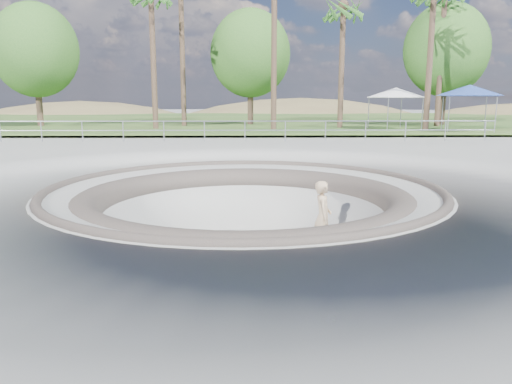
% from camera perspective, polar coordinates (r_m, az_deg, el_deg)
% --- Properties ---
extents(ground, '(180.00, 180.00, 0.00)m').
position_cam_1_polar(ground, '(13.00, -1.37, 0.41)').
color(ground, '#989793').
rests_on(ground, ground).
extents(skate_bowl, '(14.00, 14.00, 4.10)m').
position_cam_1_polar(skate_bowl, '(13.45, -1.33, -7.27)').
color(skate_bowl, '#989793').
rests_on(skate_bowl, ground).
extents(grass_strip, '(180.00, 36.00, 0.12)m').
position_cam_1_polar(grass_strip, '(46.83, -1.22, 8.22)').
color(grass_strip, '#2D5321').
rests_on(grass_strip, ground).
extents(distant_hills, '(103.20, 45.00, 28.60)m').
position_cam_1_polar(distant_hills, '(70.68, 1.89, 3.21)').
color(distant_hills, brown).
rests_on(distant_hills, ground).
extents(safety_railing, '(25.00, 0.06, 1.03)m').
position_cam_1_polar(safety_railing, '(24.84, -1.27, 7.00)').
color(safety_railing, '#979A9F').
rests_on(safety_railing, ground).
extents(skateboard, '(0.90, 0.57, 0.09)m').
position_cam_1_polar(skateboard, '(13.82, 7.53, -6.86)').
color(skateboard, '#915E3A').
rests_on(skateboard, ground).
extents(skater, '(0.53, 0.75, 1.96)m').
position_cam_1_polar(skater, '(13.55, 7.63, -2.82)').
color(skater, '#D0AE86').
rests_on(skater, skateboard).
extents(canopy_white, '(5.08, 5.08, 2.66)m').
position_cam_1_polar(canopy_white, '(34.35, 15.68, 10.86)').
color(canopy_white, '#979A9F').
rests_on(canopy_white, ground).
extents(canopy_blue, '(5.38, 5.38, 2.79)m').
position_cam_1_polar(canopy_blue, '(33.68, 23.22, 10.61)').
color(canopy_blue, '#979A9F').
rests_on(canopy_blue, ground).
extents(palm_d, '(2.60, 2.60, 8.87)m').
position_cam_1_polar(palm_d, '(35.23, 9.95, 19.53)').
color(palm_d, brown).
rests_on(palm_d, ground).
extents(bushy_tree_left, '(6.03, 5.48, 8.70)m').
position_cam_1_polar(bushy_tree_left, '(39.68, -23.95, 14.58)').
color(bushy_tree_left, brown).
rests_on(bushy_tree_left, ground).
extents(bushy_tree_mid, '(5.98, 5.44, 8.63)m').
position_cam_1_polar(bushy_tree_mid, '(38.68, -0.65, 15.54)').
color(bushy_tree_mid, brown).
rests_on(bushy_tree_mid, ground).
extents(bushy_tree_right, '(6.23, 5.66, 8.98)m').
position_cam_1_polar(bushy_tree_right, '(40.63, 20.92, 14.94)').
color(bushy_tree_right, brown).
rests_on(bushy_tree_right, ground).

